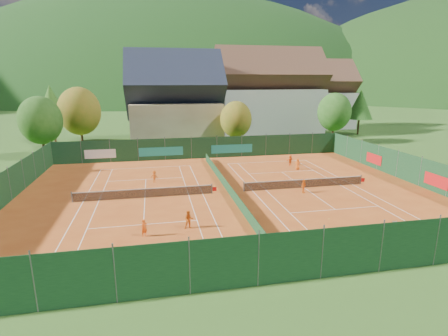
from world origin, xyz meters
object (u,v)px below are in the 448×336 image
hotel_block_a (268,97)px  ball_hopper (396,224)px  player_right_near (304,186)px  hotel_block_b (315,99)px  player_left_mid (189,220)px  chalet (175,105)px  player_left_far (154,177)px  player_right_far_a (298,164)px  player_right_far_b (290,160)px  player_left_near (144,228)px

hotel_block_a → ball_hopper: (-5.91, -47.25, -6.83)m
ball_hopper → player_right_near: player_right_near is taller
hotel_block_a → hotel_block_b: 16.14m
hotel_block_a → player_left_mid: (-20.65, -43.79, -6.67)m
chalet → hotel_block_a: bearing=17.5°
hotel_block_a → player_left_far: (-23.05, -30.97, -6.72)m
hotel_block_b → player_left_far: hotel_block_b is taller
chalet → player_left_far: chalet is taller
player_right_far_a → hotel_block_b: bearing=-104.8°
chalet → player_left_far: bearing=-99.2°
player_left_mid → player_left_far: bearing=100.4°
player_right_near → player_right_far_b: size_ratio=1.03×
player_left_far → hotel_block_a: bearing=-105.3°
player_right_far_b → hotel_block_b: bearing=-148.7°
player_left_near → player_right_far_a: player_right_far_a is taller
chalet → player_right_far_b: size_ratio=12.15×
ball_hopper → player_right_far_b: 20.74m
ball_hopper → player_left_far: player_left_far is taller
player_right_near → player_right_far_a: bearing=32.3°
hotel_block_b → player_right_far_b: bearing=-119.8°
hotel_block_b → player_right_near: bearing=-116.6°
player_right_far_a → player_right_far_b: bearing=-75.0°
ball_hopper → player_left_near: 18.17m
ball_hopper → player_right_far_a: size_ratio=0.57×
hotel_block_b → player_right_far_b: hotel_block_b is taller
chalet → hotel_block_b: size_ratio=0.94×
ball_hopper → player_right_near: 10.10m
player_left_near → player_right_far_a: 24.09m
ball_hopper → player_left_far: (-17.14, 16.28, 0.11)m
player_left_near → player_right_far_b: player_right_far_b is taller
chalet → player_left_near: chalet is taller
hotel_block_b → player_left_mid: bearing=-123.8°
player_left_mid → player_right_far_a: player_left_mid is taller
chalet → player_right_near: 33.71m
player_left_mid → player_right_near: bearing=27.5°
hotel_block_a → chalet: bearing=-162.5°
ball_hopper → player_right_far_a: player_right_far_a is taller
chalet → hotel_block_a: 19.94m
player_left_far → player_right_near: player_right_near is taller
ball_hopper → player_right_far_a: 18.48m
player_right_near → player_right_far_b: (3.06, 11.06, -0.02)m
chalet → player_right_far_a: size_ratio=11.56×
hotel_block_a → hotel_block_b: hotel_block_a is taller
hotel_block_a → ball_hopper: hotel_block_a is taller
hotel_block_b → ball_hopper: bearing=-109.8°
player_left_far → player_right_far_b: bearing=-144.2°
chalet → player_right_far_b: (13.27, -20.51, -5.96)m
player_left_near → player_right_near: player_right_near is taller
chalet → player_right_far_b: chalet is taller
chalet → player_left_far: 25.99m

